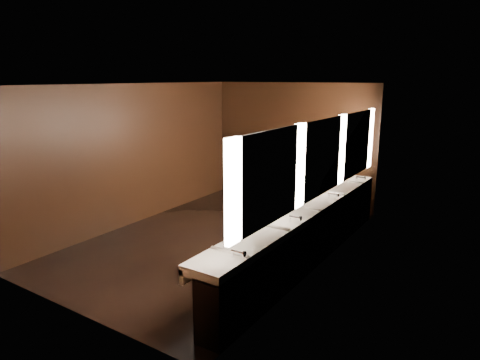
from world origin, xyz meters
name	(u,v)px	position (x,y,z in m)	size (l,w,h in m)	color
floor	(217,240)	(0.00, 0.00, 0.00)	(6.00, 6.00, 0.00)	black
ceiling	(215,84)	(0.00, 0.00, 2.80)	(4.00, 6.00, 0.02)	#2D2D2B
wall_back	(292,144)	(0.00, 3.00, 1.40)	(4.00, 0.02, 2.80)	black
wall_front	(68,208)	(0.00, -3.00, 1.40)	(4.00, 0.02, 2.80)	black
wall_left	(136,154)	(-2.00, 0.00, 1.40)	(0.02, 6.00, 2.80)	black
wall_right	(323,180)	(2.00, 0.00, 1.40)	(0.02, 6.00, 2.80)	black
sink_counter	(308,233)	(1.79, 0.00, 0.50)	(0.55, 5.40, 1.01)	black
mirror_band	(322,157)	(1.98, 0.00, 1.75)	(0.06, 5.03, 1.15)	#FFE3CA
person	(242,220)	(1.20, -1.02, 0.91)	(0.66, 0.44, 1.82)	#97C9E1
trash_bin	(238,287)	(1.58, -1.70, 0.25)	(0.32, 0.32, 0.49)	black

